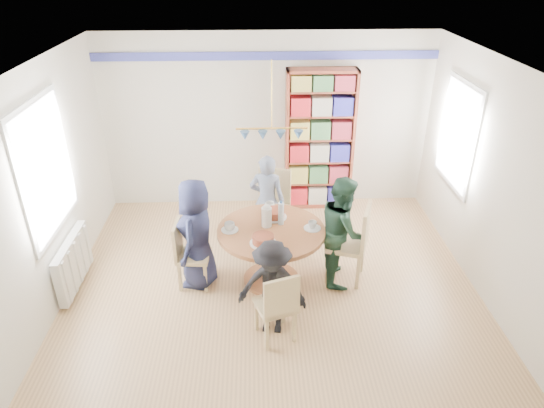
{
  "coord_description": "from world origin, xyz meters",
  "views": [
    {
      "loc": [
        -0.2,
        -4.64,
        3.74
      ],
      "look_at": [
        0.0,
        0.4,
        1.05
      ],
      "focal_mm": 32.0,
      "sensor_mm": 36.0,
      "label": 1
    }
  ],
  "objects_px": {
    "chair_right": "(354,240)",
    "dining_table": "(271,243)",
    "chair_far": "(272,202)",
    "person_near": "(272,288)",
    "person_left": "(197,234)",
    "radiator": "(74,262)",
    "person_far": "(267,201)",
    "chair_left": "(187,251)",
    "chair_near": "(278,304)",
    "person_right": "(342,230)",
    "bookshelf": "(319,142)"
  },
  "relations": [
    {
      "from": "chair_right",
      "to": "dining_table",
      "type": "bearing_deg",
      "value": 179.79
    },
    {
      "from": "dining_table",
      "to": "chair_right",
      "type": "distance_m",
      "value": 1.02
    },
    {
      "from": "chair_far",
      "to": "person_near",
      "type": "height_order",
      "value": "person_near"
    },
    {
      "from": "chair_far",
      "to": "person_left",
      "type": "bearing_deg",
      "value": -133.12
    },
    {
      "from": "radiator",
      "to": "person_left",
      "type": "relative_size",
      "value": 0.72
    },
    {
      "from": "dining_table",
      "to": "person_left",
      "type": "xyz_separation_m",
      "value": [
        -0.89,
        0.01,
        0.14
      ]
    },
    {
      "from": "chair_far",
      "to": "person_far",
      "type": "height_order",
      "value": "person_far"
    },
    {
      "from": "chair_left",
      "to": "chair_far",
      "type": "distance_m",
      "value": 1.5
    },
    {
      "from": "chair_left",
      "to": "chair_near",
      "type": "xyz_separation_m",
      "value": [
        1.05,
        -1.03,
        -0.0
      ]
    },
    {
      "from": "chair_far",
      "to": "person_right",
      "type": "distance_m",
      "value": 1.28
    },
    {
      "from": "chair_right",
      "to": "person_far",
      "type": "distance_m",
      "value": 1.39
    },
    {
      "from": "person_near",
      "to": "bookshelf",
      "type": "bearing_deg",
      "value": 83.32
    },
    {
      "from": "chair_left",
      "to": "bookshelf",
      "type": "bearing_deg",
      "value": 48.07
    },
    {
      "from": "radiator",
      "to": "person_near",
      "type": "xyz_separation_m",
      "value": [
        2.38,
        -0.87,
        0.21
      ]
    },
    {
      "from": "chair_left",
      "to": "radiator",
      "type": "bearing_deg",
      "value": 179.85
    },
    {
      "from": "person_near",
      "to": "chair_right",
      "type": "bearing_deg",
      "value": 49.8
    },
    {
      "from": "radiator",
      "to": "chair_right",
      "type": "xyz_separation_m",
      "value": [
        3.42,
        0.02,
        0.22
      ]
    },
    {
      "from": "person_right",
      "to": "radiator",
      "type": "bearing_deg",
      "value": 94.67
    },
    {
      "from": "chair_left",
      "to": "chair_right",
      "type": "xyz_separation_m",
      "value": [
        2.04,
        0.02,
        0.09
      ]
    },
    {
      "from": "chair_right",
      "to": "chair_near",
      "type": "height_order",
      "value": "chair_right"
    },
    {
      "from": "person_left",
      "to": "chair_far",
      "type": "bearing_deg",
      "value": 148.32
    },
    {
      "from": "chair_near",
      "to": "person_right",
      "type": "height_order",
      "value": "person_right"
    },
    {
      "from": "chair_right",
      "to": "person_far",
      "type": "relative_size",
      "value": 0.79
    },
    {
      "from": "person_far",
      "to": "person_near",
      "type": "distance_m",
      "value": 1.8
    },
    {
      "from": "radiator",
      "to": "dining_table",
      "type": "bearing_deg",
      "value": 0.49
    },
    {
      "from": "radiator",
      "to": "chair_near",
      "type": "height_order",
      "value": "chair_near"
    },
    {
      "from": "chair_far",
      "to": "chair_left",
      "type": "bearing_deg",
      "value": -135.75
    },
    {
      "from": "chair_far",
      "to": "person_far",
      "type": "xyz_separation_m",
      "value": [
        -0.08,
        -0.11,
        0.09
      ]
    },
    {
      "from": "person_right",
      "to": "person_far",
      "type": "bearing_deg",
      "value": 49.11
    },
    {
      "from": "chair_left",
      "to": "chair_near",
      "type": "relative_size",
      "value": 1.0
    },
    {
      "from": "bookshelf",
      "to": "dining_table",
      "type": "bearing_deg",
      "value": -112.04
    },
    {
      "from": "person_near",
      "to": "person_left",
      "type": "bearing_deg",
      "value": 143.44
    },
    {
      "from": "person_near",
      "to": "chair_far",
      "type": "bearing_deg",
      "value": 97.05
    },
    {
      "from": "dining_table",
      "to": "person_far",
      "type": "height_order",
      "value": "person_far"
    },
    {
      "from": "person_near",
      "to": "chair_near",
      "type": "bearing_deg",
      "value": -63.0
    },
    {
      "from": "dining_table",
      "to": "person_right",
      "type": "height_order",
      "value": "person_right"
    },
    {
      "from": "chair_far",
      "to": "dining_table",
      "type": "bearing_deg",
      "value": -93.2
    },
    {
      "from": "person_left",
      "to": "person_near",
      "type": "relative_size",
      "value": 1.24
    },
    {
      "from": "radiator",
      "to": "chair_right",
      "type": "distance_m",
      "value": 3.43
    },
    {
      "from": "chair_right",
      "to": "person_left",
      "type": "distance_m",
      "value": 1.91
    },
    {
      "from": "person_right",
      "to": "person_near",
      "type": "bearing_deg",
      "value": 139.74
    },
    {
      "from": "radiator",
      "to": "chair_near",
      "type": "relative_size",
      "value": 1.15
    },
    {
      "from": "dining_table",
      "to": "chair_right",
      "type": "xyz_separation_m",
      "value": [
        1.02,
        -0.0,
        0.02
      ]
    },
    {
      "from": "radiator",
      "to": "dining_table",
      "type": "relative_size",
      "value": 0.77
    },
    {
      "from": "person_far",
      "to": "person_near",
      "type": "xyz_separation_m",
      "value": [
        -0.0,
        -1.8,
        -0.1
      ]
    },
    {
      "from": "chair_left",
      "to": "person_right",
      "type": "height_order",
      "value": "person_right"
    },
    {
      "from": "chair_left",
      "to": "chair_near",
      "type": "bearing_deg",
      "value": -44.47
    },
    {
      "from": "dining_table",
      "to": "chair_left",
      "type": "height_order",
      "value": "chair_left"
    },
    {
      "from": "person_far",
      "to": "bookshelf",
      "type": "bearing_deg",
      "value": -115.1
    },
    {
      "from": "chair_near",
      "to": "person_near",
      "type": "xyz_separation_m",
      "value": [
        -0.05,
        0.17,
        0.08
      ]
    }
  ]
}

